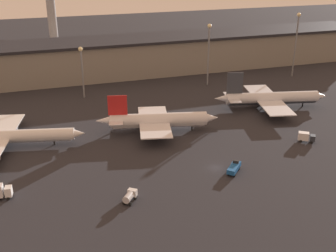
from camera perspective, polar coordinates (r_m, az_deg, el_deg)
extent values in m
plane|color=#26262B|center=(116.82, 6.55, -5.67)|extent=(600.00, 600.00, 0.00)
cube|color=gray|center=(203.65, -5.29, 9.24)|extent=(250.37, 24.39, 15.79)
cube|color=black|center=(201.84, -5.37, 11.58)|extent=(250.37, 26.39, 1.20)
cylinder|color=white|center=(135.90, -21.31, -1.30)|extent=(41.34, 12.94, 3.68)
cylinder|color=#ADB2B7|center=(136.14, -21.27, -1.54)|extent=(39.19, 11.93, 3.13)
cone|color=white|center=(131.44, -12.11, -0.99)|extent=(5.09, 4.40, 3.50)
cylinder|color=gray|center=(146.19, -20.50, -0.23)|extent=(4.40, 2.88, 2.02)
cylinder|color=black|center=(133.62, -15.14, -2.14)|extent=(0.50, 0.50, 1.66)
cylinder|color=black|center=(138.81, -21.83, -2.08)|extent=(0.50, 0.50, 1.66)
cylinder|color=silver|center=(137.06, -1.25, 0.86)|extent=(31.54, 11.34, 4.39)
cylinder|color=silver|center=(137.35, -1.25, 0.57)|extent=(29.87, 10.34, 3.73)
cone|color=silver|center=(139.23, 5.75, 1.11)|extent=(6.08, 5.25, 4.17)
cone|color=silver|center=(136.88, -8.46, 0.72)|extent=(7.26, 5.12, 3.73)
cube|color=red|center=(134.87, -6.86, 2.80)|extent=(6.08, 1.77, 6.49)
cube|color=silver|center=(136.59, -7.03, 0.91)|extent=(6.48, 10.51, 0.24)
cube|color=silver|center=(137.18, -1.90, 0.63)|extent=(15.53, 28.63, 0.36)
cylinder|color=gray|center=(144.81, -1.72, 1.24)|extent=(5.25, 3.44, 2.42)
cylinder|color=gray|center=(130.83, -1.26, -1.20)|extent=(5.25, 3.44, 2.42)
cylinder|color=black|center=(139.44, 3.26, -0.19)|extent=(0.50, 0.50, 1.98)
cylinder|color=black|center=(139.81, -1.93, -0.10)|extent=(0.50, 0.50, 1.98)
cylinder|color=black|center=(136.58, -1.84, -0.68)|extent=(0.50, 0.50, 1.98)
cylinder|color=silver|center=(162.88, 13.93, 3.75)|extent=(34.88, 11.97, 4.25)
cylinder|color=#333842|center=(163.12, 13.90, 3.50)|extent=(33.04, 10.96, 3.61)
cone|color=silver|center=(169.90, 19.91, 3.83)|extent=(5.87, 5.08, 4.03)
cone|color=silver|center=(157.63, 7.42, 3.73)|extent=(7.02, 4.95, 3.61)
cube|color=#333842|center=(156.84, 9.06, 5.76)|extent=(5.88, 1.73, 7.99)
cube|color=silver|center=(158.34, 8.69, 3.86)|extent=(6.94, 13.08, 0.24)
cube|color=silver|center=(162.49, 13.33, 3.56)|extent=(16.88, 35.79, 0.36)
cylinder|color=gray|center=(171.95, 12.63, 4.19)|extent=(5.08, 3.33, 2.34)
cylinder|color=gray|center=(154.74, 14.74, 1.88)|extent=(5.08, 3.33, 2.34)
cylinder|color=black|center=(168.23, 17.76, 2.82)|extent=(0.50, 0.50, 1.91)
cylinder|color=black|center=(164.84, 13.07, 2.92)|extent=(0.50, 0.50, 1.91)
cylinder|color=black|center=(161.82, 13.43, 2.51)|extent=(0.50, 0.50, 1.91)
cube|color=#195199|center=(114.73, 8.93, -5.60)|extent=(5.98, 6.17, 1.27)
cube|color=black|center=(115.63, 9.19, -4.80)|extent=(1.59, 1.55, 0.80)
cylinder|color=black|center=(117.09, 8.81, -5.48)|extent=(1.01, 1.03, 0.90)
cylinder|color=black|center=(116.74, 9.58, -5.62)|extent=(1.01, 1.03, 0.90)
cylinder|color=black|center=(113.61, 8.21, -6.38)|extent=(1.01, 1.03, 0.90)
cylinder|color=black|center=(113.24, 9.00, -6.54)|extent=(1.01, 1.03, 0.90)
cube|color=#282D38|center=(137.47, 19.00, -1.54)|extent=(2.44, 2.58, 1.79)
cube|color=silver|center=(137.21, 17.88, -1.30)|extent=(3.77, 3.51, 2.38)
cylinder|color=black|center=(138.64, 18.87, -1.84)|extent=(1.03, 0.94, 0.90)
cylinder|color=black|center=(137.21, 18.88, -2.11)|extent=(1.03, 0.94, 0.90)
cylinder|color=black|center=(138.47, 17.54, -1.70)|extent=(1.03, 0.94, 0.90)
cylinder|color=black|center=(137.04, 17.53, -1.96)|extent=(1.03, 0.94, 0.90)
cube|color=white|center=(109.03, -20.79, -8.26)|extent=(1.84, 2.35, 2.31)
cylinder|color=black|center=(110.46, -20.71, -8.68)|extent=(0.96, 0.66, 0.90)
cylinder|color=black|center=(109.09, -20.83, -9.12)|extent=(0.96, 0.66, 0.90)
cube|color=white|center=(102.49, -4.84, -8.97)|extent=(2.47, 2.32, 1.72)
cylinder|color=#B7B7BC|center=(100.66, -5.40, -9.61)|extent=(3.17, 3.34, 1.82)
cylinder|color=black|center=(103.25, -5.27, -9.47)|extent=(0.97, 1.03, 0.89)
cylinder|color=black|center=(102.67, -4.44, -9.64)|extent=(0.97, 1.03, 0.89)
cylinder|color=black|center=(101.05, -5.96, -10.29)|extent=(0.97, 1.03, 0.89)
cylinder|color=black|center=(100.46, -5.12, -10.47)|extent=(0.97, 1.03, 0.89)
cylinder|color=slate|center=(171.41, -11.50, 6.85)|extent=(0.70, 0.70, 19.12)
sphere|color=beige|center=(168.97, -11.77, 10.16)|extent=(1.80, 1.80, 1.80)
cylinder|color=slate|center=(184.66, 5.48, 9.31)|extent=(0.70, 0.70, 25.14)
sphere|color=beige|center=(182.05, 5.64, 13.34)|extent=(1.80, 1.80, 1.80)
cylinder|color=slate|center=(205.51, 16.85, 10.21)|extent=(0.70, 0.70, 27.79)
sphere|color=beige|center=(203.07, 17.33, 14.20)|extent=(1.80, 1.80, 1.80)
cylinder|color=#99999E|center=(229.07, -15.34, 13.07)|extent=(4.40, 4.40, 39.30)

